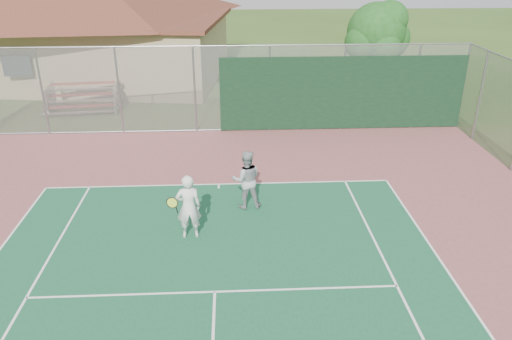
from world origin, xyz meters
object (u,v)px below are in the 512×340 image
at_px(player_grey_back, 246,180).
at_px(clubhouse, 95,21).
at_px(tree, 378,34).
at_px(bleachers, 83,97).
at_px(player_white_front, 188,207).

bearing_deg(player_grey_back, clubhouse, -68.26).
bearing_deg(player_grey_back, tree, -124.98).
relative_size(bleachers, player_grey_back, 1.88).
bearing_deg(player_white_front, tree, -128.63).
distance_m(clubhouse, player_grey_back, 17.84).
bearing_deg(bleachers, clubhouse, 89.13).
relative_size(bleachers, player_white_front, 1.87).
distance_m(bleachers, player_white_front, 12.72).
distance_m(clubhouse, player_white_front, 18.67).
distance_m(clubhouse, tree, 15.26).
height_order(clubhouse, player_grey_back, clubhouse).
xyz_separation_m(tree, player_white_front, (-8.38, -13.18, -2.20)).
bearing_deg(player_white_front, player_grey_back, -140.80).
bearing_deg(bleachers, player_grey_back, -60.09).
bearing_deg(tree, clubhouse, 163.82).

